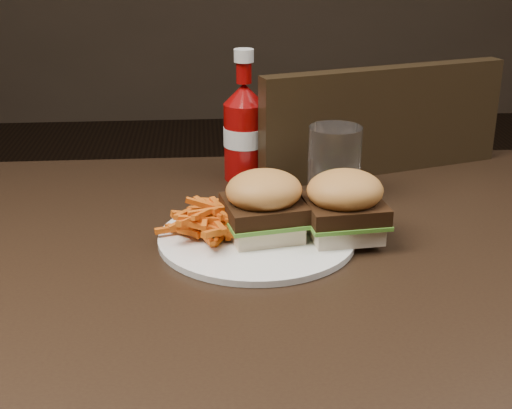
{
  "coord_description": "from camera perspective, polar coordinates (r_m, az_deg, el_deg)",
  "views": [
    {
      "loc": [
        -0.11,
        -0.85,
        1.15
      ],
      "look_at": [
        -0.04,
        0.03,
        0.8
      ],
      "focal_mm": 50.0,
      "sensor_mm": 36.0,
      "label": 1
    }
  ],
  "objects": [
    {
      "name": "dining_table",
      "position": [
        0.96,
        2.61,
        -4.6
      ],
      "size": [
        1.2,
        0.8,
        0.04
      ],
      "primitive_type": "cube",
      "color": "black",
      "rests_on": "ground"
    },
    {
      "name": "plate",
      "position": [
        0.96,
        0.05,
        -2.71
      ],
      "size": [
        0.27,
        0.27,
        0.01
      ],
      "primitive_type": "cylinder",
      "color": "white",
      "rests_on": "dining_table"
    },
    {
      "name": "sandwich_half_a",
      "position": [
        0.96,
        0.63,
        -1.86
      ],
      "size": [
        0.11,
        0.1,
        0.02
      ],
      "primitive_type": "cube",
      "rotation": [
        0.0,
        0.0,
        0.19
      ],
      "color": "beige",
      "rests_on": "plate"
    },
    {
      "name": "sandwich_half_b",
      "position": [
        0.96,
        6.99,
        -1.85
      ],
      "size": [
        0.1,
        0.09,
        0.02
      ],
      "primitive_type": "cube",
      "rotation": [
        0.0,
        0.0,
        0.1
      ],
      "color": "beige",
      "rests_on": "plate"
    },
    {
      "name": "fries_pile",
      "position": [
        0.96,
        -3.52,
        -1.18
      ],
      "size": [
        0.13,
        0.13,
        0.04
      ],
      "primitive_type": null,
      "rotation": [
        0.0,
        0.0,
        -0.32
      ],
      "color": "#D13700",
      "rests_on": "plate"
    },
    {
      "name": "ketchup_bottle",
      "position": [
        1.18,
        -0.94,
        4.88
      ],
      "size": [
        0.07,
        0.07,
        0.14
      ],
      "primitive_type": "cylinder",
      "rotation": [
        0.0,
        0.0,
        0.1
      ],
      "color": "#870707",
      "rests_on": "dining_table"
    },
    {
      "name": "chair_far",
      "position": [
        1.55,
        5.14,
        -6.15
      ],
      "size": [
        0.58,
        0.58,
        0.04
      ],
      "primitive_type": "cube",
      "rotation": [
        0.0,
        0.0,
        3.44
      ],
      "color": "black",
      "rests_on": "ground"
    },
    {
      "name": "tumbler",
      "position": [
        1.09,
        6.27,
        2.99
      ],
      "size": [
        0.1,
        0.1,
        0.13
      ],
      "primitive_type": "cylinder",
      "rotation": [
        0.0,
        0.0,
        -0.37
      ],
      "color": "white",
      "rests_on": "dining_table"
    }
  ]
}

